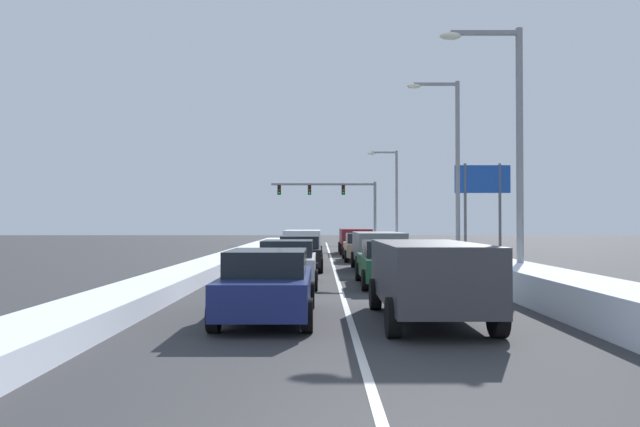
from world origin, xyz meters
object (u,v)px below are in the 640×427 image
(suv_gray_right_lane_third, at_px, (379,247))
(suv_white_center_lane_fourth, at_px, (304,242))
(suv_charcoal_right_lane_nearest, at_px, (429,274))
(sedan_red_center_lane_fifth, at_px, (302,242))
(street_lamp_right_near, at_px, (510,133))
(sedan_black_center_lane_third, at_px, (302,253))
(roadside_sign_right, at_px, (484,189))
(sedan_silver_center_lane_second, at_px, (289,262))
(street_lamp_right_far, at_px, (394,189))
(sedan_green_right_lane_second, at_px, (390,263))
(sedan_navy_center_lane_nearest, at_px, (269,284))
(traffic_light_gantry, at_px, (339,196))
(sedan_tan_right_lane_fourth, at_px, (363,247))
(suv_maroon_right_lane_fifth, at_px, (356,239))
(street_lamp_right_mid, at_px, (452,156))

(suv_gray_right_lane_third, relative_size, suv_white_center_lane_fourth, 1.00)
(suv_charcoal_right_lane_nearest, distance_m, sedan_red_center_lane_fifth, 26.65)
(sedan_red_center_lane_fifth, distance_m, street_lamp_right_near, 21.99)
(sedan_black_center_lane_third, relative_size, street_lamp_right_near, 0.54)
(roadside_sign_right, bearing_deg, sedan_black_center_lane_third, -143.12)
(sedan_silver_center_lane_second, height_order, street_lamp_right_far, street_lamp_right_far)
(suv_gray_right_lane_third, relative_size, sedan_black_center_lane_third, 1.09)
(suv_gray_right_lane_third, relative_size, sedan_red_center_lane_fifth, 1.09)
(sedan_green_right_lane_second, bearing_deg, sedan_silver_center_lane_second, 179.48)
(sedan_navy_center_lane_nearest, bearing_deg, sedan_red_center_lane_fifth, 90.35)
(sedan_red_center_lane_fifth, relative_size, traffic_light_gantry, 0.42)
(sedan_red_center_lane_fifth, relative_size, roadside_sign_right, 0.82)
(suv_charcoal_right_lane_nearest, relative_size, street_lamp_right_near, 0.59)
(sedan_green_right_lane_second, height_order, traffic_light_gantry, traffic_light_gantry)
(sedan_silver_center_lane_second, bearing_deg, sedan_black_center_lane_third, 88.13)
(sedan_silver_center_lane_second, bearing_deg, suv_gray_right_lane_third, 58.67)
(suv_white_center_lane_fourth, xyz_separation_m, street_lamp_right_far, (7.28, 17.78, 3.97))
(suv_charcoal_right_lane_nearest, bearing_deg, sedan_navy_center_lane_nearest, 174.90)
(traffic_light_gantry, xyz_separation_m, street_lamp_right_far, (4.49, -7.87, 0.26))
(sedan_black_center_lane_third, distance_m, traffic_light_gantry, 32.74)
(suv_gray_right_lane_third, xyz_separation_m, sedan_navy_center_lane_nearest, (-3.67, -12.60, -0.25))
(sedan_tan_right_lane_fourth, bearing_deg, sedan_silver_center_lane_second, -105.17)
(sedan_black_center_lane_third, relative_size, sedan_red_center_lane_fifth, 1.00)
(suv_maroon_right_lane_fifth, bearing_deg, street_lamp_right_mid, -66.84)
(suv_charcoal_right_lane_nearest, relative_size, roadside_sign_right, 0.89)
(street_lamp_right_mid, bearing_deg, street_lamp_right_near, -93.16)
(sedan_tan_right_lane_fourth, relative_size, street_lamp_right_far, 0.54)
(suv_charcoal_right_lane_nearest, relative_size, sedan_tan_right_lane_fourth, 1.09)
(traffic_light_gantry, bearing_deg, sedan_green_right_lane_second, -89.32)
(suv_charcoal_right_lane_nearest, xyz_separation_m, suv_maroon_right_lane_fifth, (0.08, 26.51, 0.00))
(suv_charcoal_right_lane_nearest, height_order, roadside_sign_right, roadside_sign_right)
(suv_maroon_right_lane_fifth, xyz_separation_m, sedan_black_center_lane_third, (-3.24, -13.38, -0.25))
(street_lamp_right_far, bearing_deg, suv_white_center_lane_fourth, -112.26)
(sedan_silver_center_lane_second, bearing_deg, sedan_navy_center_lane_nearest, -90.55)
(suv_white_center_lane_fourth, height_order, roadside_sign_right, roadside_sign_right)
(suv_maroon_right_lane_fifth, relative_size, traffic_light_gantry, 0.46)
(sedan_navy_center_lane_nearest, bearing_deg, suv_white_center_lane_fourth, 89.49)
(street_lamp_right_mid, bearing_deg, sedan_black_center_lane_third, -155.04)
(sedan_navy_center_lane_nearest, bearing_deg, street_lamp_right_mid, 64.62)
(street_lamp_right_far, bearing_deg, sedan_green_right_lane_second, -97.49)
(sedan_green_right_lane_second, height_order, suv_gray_right_lane_third, suv_gray_right_lane_third)
(suv_maroon_right_lane_fifth, bearing_deg, suv_white_center_lane_fourth, -116.58)
(sedan_tan_right_lane_fourth, height_order, street_lamp_right_near, street_lamp_right_near)
(suv_gray_right_lane_third, height_order, street_lamp_right_far, street_lamp_right_far)
(suv_charcoal_right_lane_nearest, distance_m, street_lamp_right_far, 38.07)
(suv_maroon_right_lane_fifth, bearing_deg, traffic_light_gantry, 91.63)
(suv_white_center_lane_fourth, relative_size, sedan_red_center_lane_fifth, 1.09)
(sedan_black_center_lane_third, height_order, sedan_red_center_lane_fifth, same)
(suv_maroon_right_lane_fifth, xyz_separation_m, sedan_navy_center_lane_nearest, (-3.50, -26.21, -0.25))
(suv_white_center_lane_fourth, bearing_deg, street_lamp_right_mid, -23.27)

